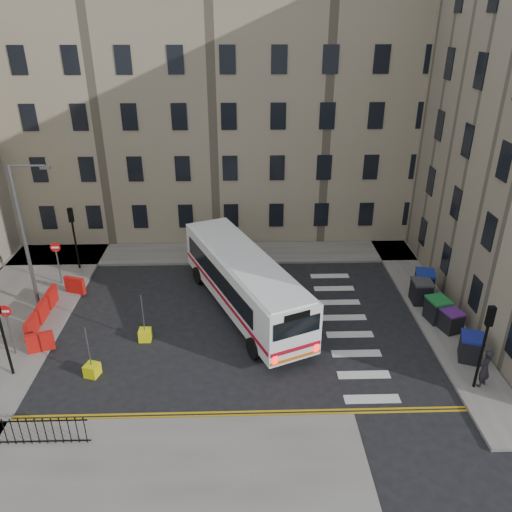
{
  "coord_description": "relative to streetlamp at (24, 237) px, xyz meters",
  "views": [
    {
      "loc": [
        -1.48,
        -22.42,
        14.87
      ],
      "look_at": [
        -0.75,
        2.05,
        3.0
      ],
      "focal_mm": 35.0,
      "sensor_mm": 36.0,
      "label": 1
    }
  ],
  "objects": [
    {
      "name": "no_entry_south",
      "position": [
        0.5,
        -4.5,
        -2.26
      ],
      "size": [
        0.6,
        0.08,
        3.0
      ],
      "color": "#595B5E",
      "rests_on": "pavement_west"
    },
    {
      "name": "bus",
      "position": [
        11.56,
        -0.58,
        -2.48
      ],
      "size": [
        7.08,
        11.87,
        3.21
      ],
      "rotation": [
        0.0,
        0.0,
        0.4
      ],
      "color": "white",
      "rests_on": "ground"
    },
    {
      "name": "roadworks_barriers",
      "position": [
        1.16,
        -1.5,
        -3.69
      ],
      "size": [
        1.66,
        6.26,
        1.0
      ],
      "color": "red",
      "rests_on": "pavement_west"
    },
    {
      "name": "bollard_yellow",
      "position": [
        4.6,
        -6.06,
        -4.04
      ],
      "size": [
        0.75,
        0.75,
        0.6
      ],
      "primitive_type": "cube",
      "rotation": [
        0.0,
        0.0,
        -0.3
      ],
      "color": "yellow",
      "rests_on": "ground"
    },
    {
      "name": "pedestrian",
      "position": [
        21.94,
        -7.43,
        -3.26
      ],
      "size": [
        0.81,
        0.76,
        1.85
      ],
      "primitive_type": "imported",
      "rotation": [
        0.0,
        0.0,
        3.79
      ],
      "color": "black",
      "rests_on": "pavement_east"
    },
    {
      "name": "bollard_chevron",
      "position": [
        6.54,
        -3.34,
        -4.04
      ],
      "size": [
        0.6,
        0.6,
        0.6
      ],
      "primitive_type": "cube",
      "rotation": [
        0.0,
        0.0,
        0.0
      ],
      "color": "#E9EC0D",
      "rests_on": "ground"
    },
    {
      "name": "pavement_north",
      "position": [
        7.0,
        6.6,
        -4.26
      ],
      "size": [
        36.0,
        3.2,
        0.15
      ],
      "primitive_type": "cube",
      "color": "slate",
      "rests_on": "ground"
    },
    {
      "name": "pavement_east",
      "position": [
        22.0,
        2.0,
        -4.26
      ],
      "size": [
        2.4,
        26.0,
        0.15
      ],
      "primitive_type": "cube",
      "color": "slate",
      "rests_on": "ground"
    },
    {
      "name": "terrace_north",
      "position": [
        6.0,
        13.5,
        4.28
      ],
      "size": [
        38.3,
        10.8,
        17.2
      ],
      "color": "gray",
      "rests_on": "ground"
    },
    {
      "name": "no_entry_north",
      "position": [
        0.5,
        2.5,
        -2.26
      ],
      "size": [
        0.6,
        0.08,
        3.0
      ],
      "color": "#595B5E",
      "rests_on": "pavement_west"
    },
    {
      "name": "wheelie_bin_e",
      "position": [
        22.08,
        0.75,
        -3.51
      ],
      "size": [
        1.32,
        1.43,
        1.35
      ],
      "rotation": [
        0.0,
        0.0,
        -0.23
      ],
      "color": "black",
      "rests_on": "pavement_east"
    },
    {
      "name": "wheelie_bin_b",
      "position": [
        22.18,
        -3.16,
        -3.61
      ],
      "size": [
        1.18,
        1.27,
        1.15
      ],
      "rotation": [
        0.0,
        0.0,
        0.31
      ],
      "color": "black",
      "rests_on": "pavement_east"
    },
    {
      "name": "streetlamp",
      "position": [
        0.0,
        0.0,
        0.0
      ],
      "size": [
        0.5,
        0.22,
        8.14
      ],
      "color": "#595B5E",
      "rests_on": "pavement_west"
    },
    {
      "name": "pavement_sw",
      "position": [
        6.0,
        -12.0,
        -4.26
      ],
      "size": [
        20.0,
        6.0,
        0.15
      ],
      "primitive_type": "cube",
      "color": "slate",
      "rests_on": "ground"
    },
    {
      "name": "traffic_light_nw",
      "position": [
        1.0,
        4.5,
        -1.47
      ],
      "size": [
        0.28,
        0.22,
        4.1
      ],
      "color": "black",
      "rests_on": "pavement_west"
    },
    {
      "name": "wheelie_bin_c",
      "position": [
        21.8,
        -2.18,
        -3.54
      ],
      "size": [
        1.24,
        1.36,
        1.29
      ],
      "rotation": [
        0.0,
        0.0,
        0.22
      ],
      "color": "black",
      "rests_on": "pavement_east"
    },
    {
      "name": "traffic_light_east",
      "position": [
        21.6,
        -7.5,
        -1.47
      ],
      "size": [
        0.28,
        0.22,
        4.1
      ],
      "color": "black",
      "rests_on": "pavement_east"
    },
    {
      "name": "ground",
      "position": [
        13.0,
        -2.0,
        -4.34
      ],
      "size": [
        120.0,
        120.0,
        0.0
      ],
      "primitive_type": "plane",
      "color": "black",
      "rests_on": "ground"
    },
    {
      "name": "traffic_light_sw",
      "position": [
        1.0,
        -6.0,
        -1.47
      ],
      "size": [
        0.28,
        0.22,
        4.1
      ],
      "color": "black",
      "rests_on": "pavement_west"
    },
    {
      "name": "wheelie_bin_d",
      "position": [
        21.56,
        -0.29,
        -3.52
      ],
      "size": [
        1.09,
        1.24,
        1.33
      ],
      "rotation": [
        0.0,
        0.0,
        -0.03
      ],
      "color": "black",
      "rests_on": "pavement_east"
    },
    {
      "name": "pavement_west",
      "position": [
        -1.0,
        -1.0,
        -4.26
      ],
      "size": [
        6.0,
        22.0,
        0.15
      ],
      "primitive_type": "cube",
      "color": "slate",
      "rests_on": "ground"
    },
    {
      "name": "wheelie_bin_a",
      "position": [
        22.19,
        -5.53,
        -3.54
      ],
      "size": [
        1.34,
        1.43,
        1.28
      ],
      "rotation": [
        0.0,
        0.0,
        -0.35
      ],
      "color": "black",
      "rests_on": "pavement_east"
    }
  ]
}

